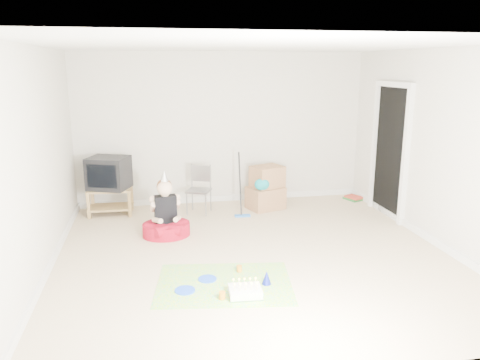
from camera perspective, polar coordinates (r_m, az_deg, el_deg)
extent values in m
plane|color=beige|center=(6.11, 1.66, -9.07)|extent=(5.00, 5.00, 0.00)
cube|color=black|center=(7.78, 17.85, 3.17)|extent=(0.02, 0.90, 2.05)
cube|color=#9D7B47|center=(7.85, -15.57, -1.10)|extent=(0.72, 0.47, 0.03)
cube|color=#9D7B47|center=(7.93, -15.43, -3.20)|extent=(0.72, 0.47, 0.03)
cube|color=#9D7B47|center=(7.78, -17.97, -2.97)|extent=(0.05, 0.05, 0.44)
cube|color=#9D7B47|center=(7.69, -13.30, -2.85)|extent=(0.05, 0.05, 0.44)
cube|color=#9D7B47|center=(8.13, -17.54, -2.21)|extent=(0.05, 0.05, 0.44)
cube|color=#9D7B47|center=(8.05, -13.07, -2.08)|extent=(0.05, 0.05, 0.44)
cube|color=black|center=(7.79, -15.70, 0.84)|extent=(0.74, 0.68, 0.52)
cube|color=gray|center=(7.65, -5.06, -1.30)|extent=(0.46, 0.45, 0.03)
cylinder|color=gray|center=(7.70, -6.20, -1.14)|extent=(0.02, 0.02, 0.79)
cylinder|color=gray|center=(7.61, -3.91, -1.27)|extent=(0.02, 0.02, 0.79)
cube|color=#A2744E|center=(7.94, 3.12, -2.18)|extent=(0.68, 0.60, 0.37)
cube|color=#A2744E|center=(7.90, 3.34, 0.44)|extent=(0.61, 0.55, 0.35)
ellipsoid|color=#0D8291|center=(7.68, 2.69, -0.54)|extent=(0.25, 0.17, 0.20)
cube|color=blue|center=(7.56, 0.31, -4.37)|extent=(0.25, 0.10, 0.03)
cylinder|color=black|center=(7.42, 0.31, -0.70)|extent=(0.04, 0.34, 0.98)
cube|color=#246C2B|center=(8.73, 13.67, -2.22)|extent=(0.32, 0.36, 0.03)
cube|color=#B53726|center=(8.72, 13.68, -2.01)|extent=(0.32, 0.35, 0.03)
cylinder|color=#AD1025|center=(6.81, -8.97, -5.96)|extent=(0.73, 0.73, 0.18)
cube|color=black|center=(6.71, -9.06, -3.58)|extent=(0.32, 0.20, 0.41)
sphere|color=beige|center=(6.63, -9.16, -1.02)|extent=(0.23, 0.23, 0.21)
cone|color=silver|center=(6.58, -9.23, 0.57)|extent=(0.11, 0.11, 0.16)
cube|color=#F13294|center=(5.36, -1.93, -12.51)|extent=(1.64, 1.29, 0.01)
cube|color=white|center=(5.08, 0.64, -13.46)|extent=(0.36, 0.29, 0.09)
cube|color=green|center=(5.10, 0.64, -13.85)|extent=(0.36, 0.29, 0.01)
cylinder|color=beige|center=(4.98, -0.66, -13.03)|extent=(0.01, 0.01, 0.07)
cylinder|color=beige|center=(4.99, 0.04, -12.99)|extent=(0.01, 0.01, 0.07)
cylinder|color=beige|center=(5.00, 0.73, -12.95)|extent=(0.01, 0.01, 0.07)
cylinder|color=beige|center=(5.01, 1.42, -12.91)|extent=(0.01, 0.01, 0.07)
cylinder|color=beige|center=(5.01, 2.11, -12.87)|extent=(0.01, 0.01, 0.07)
cylinder|color=beige|center=(5.08, -0.81, -12.48)|extent=(0.01, 0.01, 0.07)
cylinder|color=beige|center=(5.09, -0.12, -12.44)|extent=(0.01, 0.01, 0.07)
cylinder|color=beige|center=(5.09, 0.55, -12.41)|extent=(0.01, 0.01, 0.07)
cylinder|color=beige|center=(5.10, 1.23, -12.37)|extent=(0.01, 0.01, 0.07)
cylinder|color=beige|center=(5.11, 1.91, -12.32)|extent=(0.01, 0.01, 0.07)
cylinder|color=blue|center=(5.45, -4.00, -11.94)|extent=(0.25, 0.25, 0.01)
cylinder|color=blue|center=(5.23, -6.72, -13.21)|extent=(0.30, 0.30, 0.01)
cylinder|color=orange|center=(5.62, -0.10, -10.74)|extent=(0.09, 0.09, 0.07)
cylinder|color=orange|center=(5.02, -2.20, -13.88)|extent=(0.08, 0.08, 0.08)
cone|color=#1925B1|center=(5.32, 3.26, -11.79)|extent=(0.15, 0.15, 0.16)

